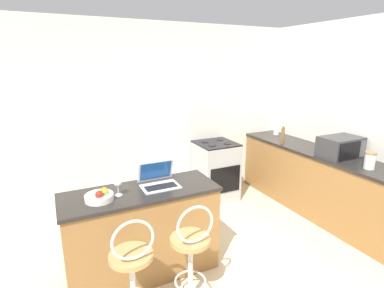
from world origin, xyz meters
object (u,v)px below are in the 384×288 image
at_px(bar_stool_near, 133,277).
at_px(laptop, 158,179).
at_px(fruit_bowl, 100,196).
at_px(mug_white, 276,131).
at_px(wine_glass_tall, 118,183).
at_px(stove_range, 216,171).
at_px(storage_jar, 370,160).
at_px(bar_stool_far, 191,259).
at_px(microwave, 340,147).
at_px(pepper_mill, 283,135).

distance_m(bar_stool_near, laptop, 0.92).
distance_m(fruit_bowl, mug_white, 3.33).
bearing_deg(wine_glass_tall, mug_white, 23.30).
distance_m(bar_stool_near, stove_range, 2.50).
relative_size(fruit_bowl, mug_white, 2.36).
distance_m(laptop, mug_white, 2.77).
distance_m(bar_stool_near, wine_glass_tall, 0.79).
height_order(laptop, storage_jar, laptop).
xyz_separation_m(bar_stool_far, microwave, (2.31, 0.49, 0.57)).
height_order(microwave, stove_range, microwave).
xyz_separation_m(microwave, wine_glass_tall, (-2.78, 0.07, -0.02)).
bearing_deg(pepper_mill, storage_jar, -84.28).
height_order(stove_range, pepper_mill, pepper_mill).
xyz_separation_m(bar_stool_near, microwave, (2.82, 0.49, 0.57)).
bearing_deg(stove_range, storage_jar, -60.41).
xyz_separation_m(wine_glass_tall, pepper_mill, (2.58, 0.75, 0.01)).
distance_m(stove_range, wine_glass_tall, 2.18).
distance_m(bar_stool_near, fruit_bowl, 0.72).
relative_size(bar_stool_near, pepper_mill, 3.71).
xyz_separation_m(bar_stool_near, storage_jar, (2.75, 0.04, 0.54)).
height_order(laptop, pepper_mill, pepper_mill).
relative_size(bar_stool_far, microwave, 1.92).
bearing_deg(microwave, pepper_mill, 103.35).
bearing_deg(wine_glass_tall, laptop, 9.51).
bearing_deg(bar_stool_near, microwave, 9.80).
bearing_deg(mug_white, fruit_bowl, -157.31).
bearing_deg(stove_range, pepper_mill, -28.52).
bearing_deg(mug_white, pepper_mill, -122.89).
distance_m(bar_stool_near, storage_jar, 2.80).
relative_size(microwave, mug_white, 4.91).
distance_m(bar_stool_far, fruit_bowl, 0.95).
relative_size(laptop, mug_white, 3.45).
bearing_deg(bar_stool_far, laptop, 94.97).
bearing_deg(bar_stool_near, fruit_bowl, 103.35).
xyz_separation_m(microwave, mug_white, (0.13, 1.33, -0.08)).
bearing_deg(storage_jar, mug_white, 83.60).
height_order(bar_stool_far, microwave, microwave).
xyz_separation_m(bar_stool_near, wine_glass_tall, (0.04, 0.56, 0.56)).
bearing_deg(bar_stool_near, stove_range, 45.17).
bearing_deg(stove_range, laptop, -139.00).
bearing_deg(pepper_mill, fruit_bowl, -164.13).
xyz_separation_m(wine_glass_tall, storage_jar, (2.71, -0.52, -0.02)).
distance_m(stove_range, fruit_bowl, 2.31).
distance_m(microwave, wine_glass_tall, 2.78).
bearing_deg(laptop, bar_stool_near, -125.35).
xyz_separation_m(bar_stool_far, fruit_bowl, (-0.63, 0.53, 0.48)).
height_order(mug_white, storage_jar, storage_jar).
relative_size(wine_glass_tall, pepper_mill, 0.60).
relative_size(fruit_bowl, pepper_mill, 0.93).
height_order(laptop, microwave, microwave).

